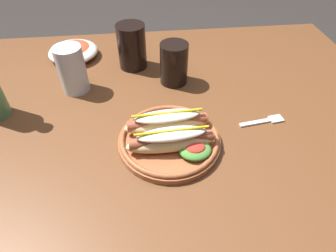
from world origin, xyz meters
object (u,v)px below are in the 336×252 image
(fork, at_px, (265,121))
(hot_dog_plate, at_px, (170,136))
(water_cup, at_px, (72,70))
(side_bowl, at_px, (73,51))
(soda_cup, at_px, (174,64))
(extra_cup, at_px, (132,46))

(fork, bearing_deg, hot_dog_plate, -176.25)
(hot_dog_plate, relative_size, fork, 2.01)
(hot_dog_plate, relative_size, water_cup, 1.79)
(fork, distance_m, side_bowl, 0.66)
(hot_dog_plate, bearing_deg, soda_cup, 81.10)
(water_cup, xyz_separation_m, side_bowl, (-0.03, 0.19, -0.04))
(fork, relative_size, extra_cup, 0.87)
(water_cup, bearing_deg, side_bowl, 99.31)
(fork, xyz_separation_m, extra_cup, (-0.33, 0.31, 0.07))
(soda_cup, relative_size, extra_cup, 0.89)
(hot_dog_plate, bearing_deg, extra_cup, 102.29)
(fork, xyz_separation_m, soda_cup, (-0.21, 0.21, 0.06))
(water_cup, distance_m, side_bowl, 0.20)
(side_bowl, bearing_deg, fork, -36.08)
(side_bowl, bearing_deg, extra_cup, -21.03)
(water_cup, distance_m, extra_cup, 0.20)
(water_cup, bearing_deg, soda_cup, 1.94)
(fork, xyz_separation_m, side_bowl, (-0.54, 0.39, 0.02))
(side_bowl, bearing_deg, soda_cup, -29.26)
(extra_cup, bearing_deg, hot_dog_plate, -77.71)
(soda_cup, xyz_separation_m, extra_cup, (-0.12, 0.10, 0.01))
(fork, relative_size, water_cup, 0.89)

